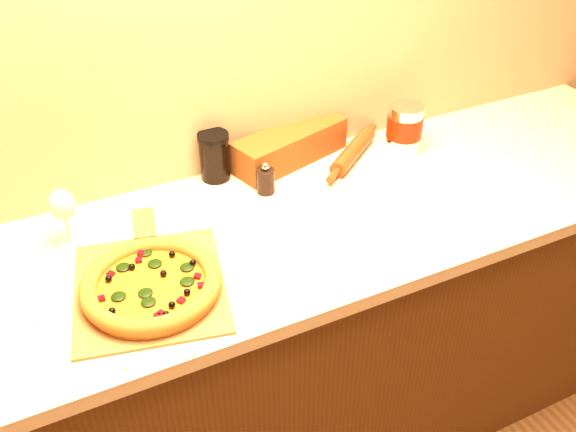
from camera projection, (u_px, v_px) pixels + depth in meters
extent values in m
plane|color=#9E8460|center=(197.00, 23.00, 1.64)|extent=(4.00, 0.00, 4.00)
cube|color=#4C2F10|center=(258.00, 355.00, 1.94)|extent=(2.80, 0.65, 0.86)
cube|color=beige|center=(254.00, 238.00, 1.68)|extent=(2.84, 0.68, 0.04)
cube|color=brown|center=(150.00, 287.00, 1.49)|extent=(0.42, 0.45, 0.01)
cube|color=brown|center=(144.00, 225.00, 1.68)|extent=(0.09, 0.16, 0.01)
cylinder|color=#C97F32|center=(152.00, 289.00, 1.47)|extent=(0.30, 0.30, 0.02)
cylinder|color=orange|center=(151.00, 285.00, 1.46)|extent=(0.25, 0.25, 0.01)
torus|color=#985B1B|center=(151.00, 283.00, 1.46)|extent=(0.32, 0.32, 0.04)
ellipsoid|color=black|center=(167.00, 269.00, 1.49)|extent=(0.03, 0.03, 0.01)
sphere|color=black|center=(137.00, 291.00, 1.43)|extent=(0.02, 0.02, 0.02)
cube|color=maroon|center=(165.00, 293.00, 1.43)|extent=(0.02, 0.02, 0.01)
cylinder|color=black|center=(266.00, 181.00, 1.80)|extent=(0.05, 0.05, 0.07)
sphere|color=silver|center=(265.00, 166.00, 1.77)|extent=(0.02, 0.02, 0.02)
cylinder|color=#582D0F|center=(353.00, 151.00, 1.95)|extent=(0.23, 0.19, 0.05)
cylinder|color=#582D0F|center=(371.00, 130.00, 2.06)|extent=(0.06, 0.05, 0.02)
cylinder|color=#582D0F|center=(333.00, 175.00, 1.84)|extent=(0.06, 0.05, 0.02)
cylinder|color=silver|center=(405.00, 128.00, 1.97)|extent=(0.11, 0.11, 0.15)
cylinder|color=#951905|center=(405.00, 126.00, 1.96)|extent=(0.11, 0.11, 0.07)
cube|color=brown|center=(290.00, 145.00, 1.93)|extent=(0.39, 0.22, 0.10)
cylinder|color=silver|center=(71.00, 242.00, 1.63)|extent=(0.06, 0.06, 0.00)
cylinder|color=silver|center=(68.00, 230.00, 1.61)|extent=(0.01, 0.01, 0.07)
ellipsoid|color=silver|center=(62.00, 205.00, 1.56)|extent=(0.06, 0.06, 0.08)
cylinder|color=black|center=(215.00, 159.00, 1.84)|extent=(0.09, 0.09, 0.13)
cylinder|color=black|center=(213.00, 137.00, 1.80)|extent=(0.09, 0.09, 0.02)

